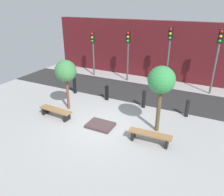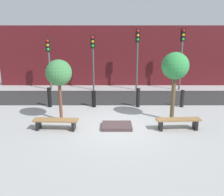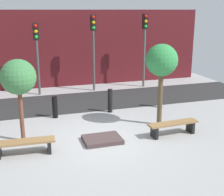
% 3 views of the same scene
% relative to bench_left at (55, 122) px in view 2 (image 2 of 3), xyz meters
% --- Properties ---
extents(ground_plane, '(18.00, 18.00, 0.00)m').
position_rel_bench_left_xyz_m(ground_plane, '(2.45, 0.26, -0.31)').
color(ground_plane, '#9D9D9D').
extents(road_strip, '(18.00, 3.20, 0.01)m').
position_rel_bench_left_xyz_m(road_strip, '(2.45, 4.87, -0.31)').
color(road_strip, '#2A2A2A').
rests_on(road_strip, ground).
extents(building_facade, '(16.20, 0.50, 4.13)m').
position_rel_bench_left_xyz_m(building_facade, '(2.45, 8.36, 1.75)').
color(building_facade, '#511419').
rests_on(building_facade, ground).
extents(bench_left, '(1.81, 0.53, 0.43)m').
position_rel_bench_left_xyz_m(bench_left, '(0.00, 0.00, 0.00)').
color(bench_left, black).
rests_on(bench_left, ground).
extents(bench_right, '(1.79, 0.49, 0.46)m').
position_rel_bench_left_xyz_m(bench_right, '(4.89, 0.00, 0.02)').
color(bench_right, black).
rests_on(bench_right, ground).
extents(planter_bed, '(1.22, 0.90, 0.14)m').
position_rel_bench_left_xyz_m(planter_bed, '(2.45, 0.20, -0.25)').
color(planter_bed, '#453435').
rests_on(planter_bed, ground).
extents(tree_behind_left_bench, '(1.11, 1.11, 2.68)m').
position_rel_bench_left_xyz_m(tree_behind_left_bench, '(0.00, 1.06, 1.79)').
color(tree_behind_left_bench, brown).
rests_on(tree_behind_left_bench, ground).
extents(tree_behind_right_bench, '(1.15, 1.15, 2.99)m').
position_rel_bench_left_xyz_m(tree_behind_right_bench, '(4.89, 1.06, 2.05)').
color(tree_behind_right_bench, brown).
rests_on(tree_behind_right_bench, ground).
extents(bollard_far_left, '(0.20, 0.20, 1.02)m').
position_rel_bench_left_xyz_m(bollard_far_left, '(-0.97, 3.02, 0.20)').
color(bollard_far_left, black).
rests_on(bollard_far_left, ground).
extents(bollard_left, '(0.21, 0.21, 0.86)m').
position_rel_bench_left_xyz_m(bollard_left, '(1.31, 3.02, 0.12)').
color(bollard_left, black).
rests_on(bollard_left, ground).
extents(bollard_center, '(0.20, 0.20, 0.98)m').
position_rel_bench_left_xyz_m(bollard_center, '(3.59, 3.02, 0.18)').
color(bollard_center, black).
rests_on(bollard_center, ground).
extents(bollard_right, '(0.19, 0.19, 0.89)m').
position_rel_bench_left_xyz_m(bollard_right, '(5.87, 3.02, 0.13)').
color(bollard_right, black).
rests_on(bollard_right, ground).
extents(traffic_light_west, '(0.28, 0.27, 3.30)m').
position_rel_bench_left_xyz_m(traffic_light_west, '(-1.81, 6.75, 1.98)').
color(traffic_light_west, '#505050').
rests_on(traffic_light_west, ground).
extents(traffic_light_mid_west, '(0.28, 0.27, 3.52)m').
position_rel_bench_left_xyz_m(traffic_light_mid_west, '(1.03, 6.75, 2.13)').
color(traffic_light_mid_west, '#494949').
rests_on(traffic_light_mid_west, ground).
extents(traffic_light_mid_east, '(0.28, 0.27, 3.90)m').
position_rel_bench_left_xyz_m(traffic_light_mid_east, '(3.86, 6.76, 2.37)').
color(traffic_light_mid_east, '#4B4B4B').
rests_on(traffic_light_mid_east, ground).
extents(traffic_light_east, '(0.28, 0.27, 3.93)m').
position_rel_bench_left_xyz_m(traffic_light_east, '(6.70, 6.76, 2.39)').
color(traffic_light_east, '#535353').
rests_on(traffic_light_east, ground).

